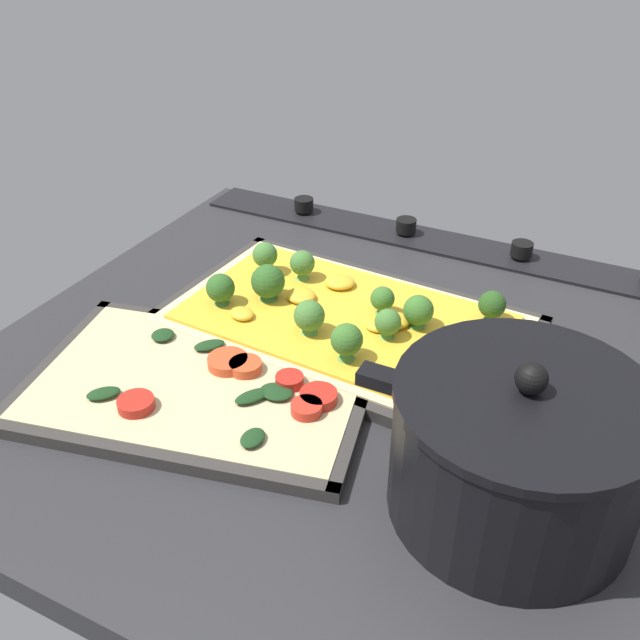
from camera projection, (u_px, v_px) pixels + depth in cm
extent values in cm
cube|color=#28282B|center=(370.00, 384.00, 72.84)|extent=(79.87, 68.97, 3.00)
cube|color=black|center=(461.00, 246.00, 95.03)|extent=(76.67, 7.00, 0.80)
cylinder|color=black|center=(522.00, 249.00, 91.33)|extent=(2.80, 2.80, 1.80)
cylinder|color=black|center=(406.00, 225.00, 97.31)|extent=(2.80, 2.80, 1.80)
cylinder|color=black|center=(304.00, 204.00, 103.30)|extent=(2.80, 2.80, 1.80)
cube|color=#33302D|center=(344.00, 328.00, 78.47)|extent=(41.28, 27.00, 0.50)
cube|color=#33302D|center=(389.00, 280.00, 86.69)|extent=(39.79, 3.74, 1.30)
cube|color=#33302D|center=(287.00, 381.00, 69.81)|extent=(39.79, 3.74, 1.30)
cube|color=#33302D|center=(514.00, 379.00, 70.11)|extent=(2.76, 24.53, 1.30)
cube|color=#33302D|center=(206.00, 281.00, 86.39)|extent=(2.76, 24.53, 1.30)
cube|color=beige|center=(344.00, 322.00, 78.06)|extent=(38.73, 24.45, 1.00)
cube|color=gold|center=(344.00, 317.00, 77.68)|extent=(35.60, 22.05, 0.40)
cone|color=#4D8B3F|center=(269.00, 295.00, 80.33)|extent=(2.13, 2.13, 0.85)
sphere|color=#2D5B23|center=(268.00, 281.00, 79.31)|extent=(3.86, 3.86, 3.86)
cone|color=#427635|center=(444.00, 371.00, 68.29)|extent=(1.24, 1.24, 1.01)
sphere|color=#264C1C|center=(445.00, 360.00, 67.55)|extent=(2.25, 2.25, 2.25)
cone|color=#427635|center=(490.00, 317.00, 76.48)|extent=(1.64, 1.64, 0.94)
sphere|color=#264C1C|center=(492.00, 304.00, 75.62)|extent=(2.99, 2.99, 2.99)
cone|color=#5B9F46|center=(346.00, 354.00, 70.51)|extent=(1.80, 1.80, 1.13)
sphere|color=#386B28|center=(347.00, 339.00, 69.53)|extent=(3.27, 3.27, 3.27)
cone|color=#5B9F46|center=(382.00, 310.00, 77.69)|extent=(1.47, 1.47, 0.92)
sphere|color=#386B28|center=(383.00, 299.00, 76.89)|extent=(2.68, 2.68, 2.68)
cone|color=#68AD54|center=(266.00, 268.00, 85.32)|extent=(1.66, 1.66, 1.33)
sphere|color=#427533|center=(265.00, 255.00, 84.34)|extent=(3.02, 3.02, 3.02)
cone|color=#4D8B3F|center=(222.00, 300.00, 79.50)|extent=(1.78, 1.78, 0.81)
sphere|color=#2D5B23|center=(220.00, 288.00, 78.61)|extent=(3.25, 3.25, 3.25)
cone|color=#5B9F46|center=(417.00, 323.00, 75.57)|extent=(1.80, 1.80, 0.81)
sphere|color=#386B28|center=(418.00, 310.00, 74.68)|extent=(3.27, 3.27, 3.27)
cone|color=#68AD54|center=(309.00, 329.00, 74.57)|extent=(1.82, 1.82, 0.87)
sphere|color=#427533|center=(309.00, 316.00, 73.66)|extent=(3.31, 3.31, 3.31)
cone|color=#68AD54|center=(302.00, 275.00, 84.20)|extent=(1.65, 1.65, 1.00)
sphere|color=#427533|center=(302.00, 263.00, 83.31)|extent=(2.99, 2.99, 2.99)
cone|color=#68AD54|center=(388.00, 334.00, 73.82)|extent=(1.54, 1.54, 0.81)
sphere|color=#427533|center=(389.00, 322.00, 73.02)|extent=(2.81, 2.81, 2.81)
ellipsoid|color=gold|center=(301.00, 295.00, 80.19)|extent=(4.45, 4.39, 1.18)
ellipsoid|color=gold|center=(242.00, 314.00, 77.11)|extent=(3.34, 2.96, 1.00)
ellipsoid|color=gold|center=(340.00, 282.00, 82.67)|extent=(4.46, 4.22, 1.24)
ellipsoid|color=gold|center=(397.00, 321.00, 75.72)|extent=(3.58, 3.86, 1.13)
ellipsoid|color=gold|center=(375.00, 326.00, 75.09)|extent=(2.74, 2.27, 0.85)
cube|color=#33302D|center=(200.00, 388.00, 69.47)|extent=(37.26, 28.69, 0.50)
cube|color=#33302D|center=(236.00, 328.00, 77.75)|extent=(32.82, 8.24, 1.30)
cube|color=#33302D|center=(153.00, 458.00, 60.75)|extent=(32.82, 8.24, 1.30)
cube|color=#33302D|center=(360.00, 412.00, 65.92)|extent=(5.86, 21.88, 1.30)
cube|color=#33302D|center=(54.00, 361.00, 72.58)|extent=(5.86, 21.88, 1.30)
cube|color=tan|center=(199.00, 383.00, 69.09)|extent=(34.41, 25.83, 0.90)
cylinder|color=red|center=(307.00, 408.00, 64.40)|extent=(2.93, 2.93, 1.00)
cylinder|color=#B22319|center=(318.00, 397.00, 65.78)|extent=(3.57, 3.57, 1.00)
cylinder|color=#D14723|center=(245.00, 366.00, 69.76)|extent=(3.26, 3.26, 1.00)
cylinder|color=#B22319|center=(290.00, 380.00, 67.88)|extent=(2.76, 2.76, 1.00)
cylinder|color=#B22319|center=(136.00, 404.00, 64.94)|extent=(3.42, 3.42, 1.00)
cylinder|color=#D14723|center=(228.00, 362.00, 70.40)|extent=(4.06, 4.06, 1.00)
ellipsoid|color=#193819|center=(163.00, 335.00, 74.57)|extent=(2.77, 2.82, 0.60)
ellipsoid|color=#193819|center=(276.00, 392.00, 66.57)|extent=(3.45, 2.85, 0.60)
ellipsoid|color=#193819|center=(209.00, 345.00, 72.99)|extent=(3.45, 3.58, 0.60)
ellipsoid|color=#193819|center=(103.00, 393.00, 66.37)|extent=(3.49, 3.53, 0.60)
ellipsoid|color=#193819|center=(253.00, 396.00, 66.02)|extent=(3.38, 4.01, 0.60)
ellipsoid|color=#193819|center=(253.00, 438.00, 61.22)|extent=(2.07, 2.75, 0.60)
cylinder|color=black|center=(516.00, 455.00, 54.28)|extent=(19.30, 19.30, 10.90)
cylinder|color=black|center=(528.00, 396.00, 51.09)|extent=(19.68, 19.68, 0.80)
sphere|color=black|center=(532.00, 378.00, 50.22)|extent=(2.40, 2.40, 2.40)
cube|color=black|center=(380.00, 378.00, 56.67)|extent=(3.60, 2.00, 1.20)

